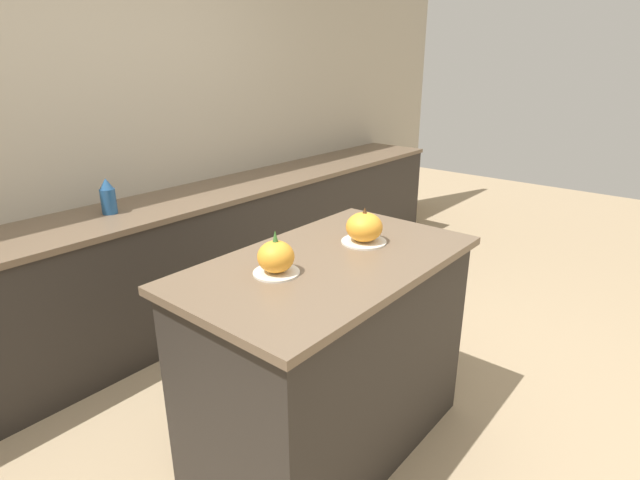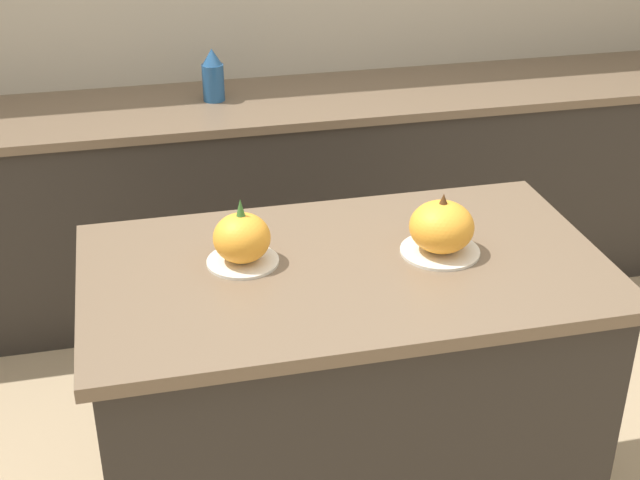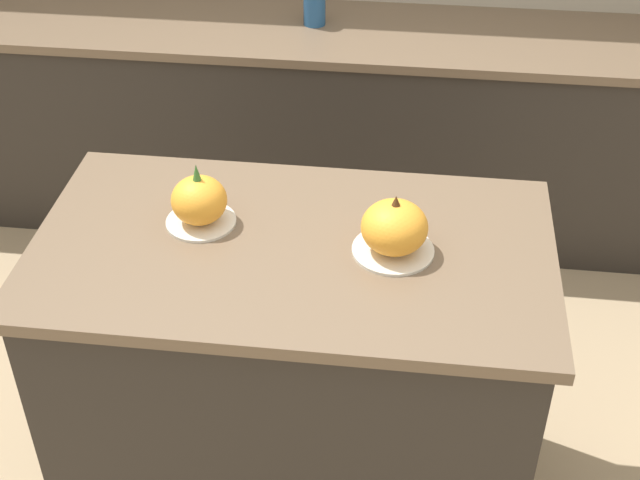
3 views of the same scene
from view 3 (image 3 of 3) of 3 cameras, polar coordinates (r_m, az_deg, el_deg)
kitchen_island at (r=2.56m, az=-1.59°, el=-8.85°), size 1.32×0.75×0.95m
back_counter at (r=3.78m, az=1.74°, el=7.15°), size 6.00×0.60×0.88m
pumpkin_cake_left at (r=2.31m, az=-7.74°, el=2.43°), size 0.18×0.18×0.18m
pumpkin_cake_right at (r=2.19m, az=4.78°, el=0.70°), size 0.21×0.21×0.17m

